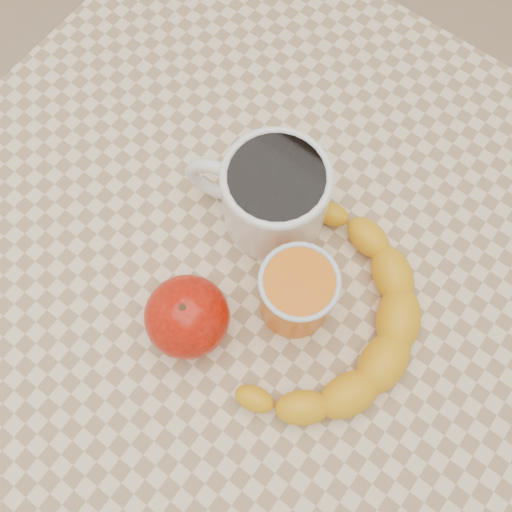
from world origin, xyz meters
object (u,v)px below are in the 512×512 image
Objects in this scene: banana at (333,322)px; coffee_mug at (272,194)px; orange_juice_glass at (297,293)px; apple at (187,317)px; table at (256,284)px.

coffee_mug is at bearing 148.13° from banana.
orange_juice_glass reaches higher than banana.
coffee_mug reaches higher than apple.
banana is at bearing -27.85° from coffee_mug.
banana is (0.12, 0.09, -0.02)m from apple.
banana is at bearing -5.86° from table.
apple reaches higher than banana.
orange_juice_glass is at bearing -40.58° from coffee_mug.
coffee_mug is (-0.02, 0.06, 0.14)m from table.
table is 0.15m from coffee_mug.
banana is (0.05, 0.00, -0.02)m from orange_juice_glass.
apple is at bearing -131.48° from orange_juice_glass.
orange_juice_glass is 0.05m from banana.
coffee_mug is 1.86× the size of orange_juice_glass.
apple is at bearing -96.94° from table.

